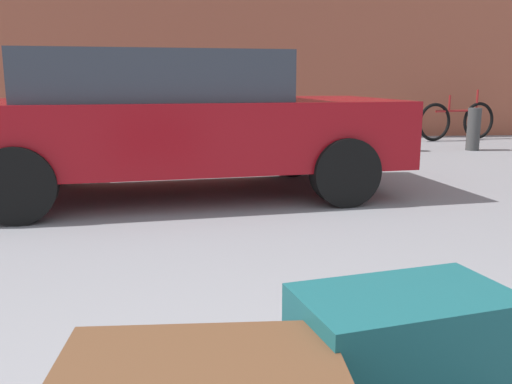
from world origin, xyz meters
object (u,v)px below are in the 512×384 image
(bollard_kerb_mid, at_px, (474,129))
(bollard_kerb_near, at_px, (390,130))
(parked_car, at_px, (174,120))
(bicycle_leaning, at_px, (457,121))
(duffel_bag_teal_stacked_top, at_px, (403,346))

(bollard_kerb_mid, bearing_deg, bollard_kerb_near, 180.00)
(parked_car, height_order, bicycle_leaning, parked_car)
(bicycle_leaning, bearing_deg, bollard_kerb_near, -140.08)
(bicycle_leaning, bearing_deg, parked_car, -137.24)
(bicycle_leaning, xyz_separation_m, bollard_kerb_near, (-1.83, -1.53, -0.02))
(bollard_kerb_near, relative_size, bollard_kerb_mid, 1.00)
(bollard_kerb_mid, bearing_deg, duffel_bag_teal_stacked_top, -117.40)
(duffel_bag_teal_stacked_top, distance_m, parked_car, 4.41)
(bicycle_leaning, height_order, bollard_kerb_mid, bicycle_leaning)
(bollard_kerb_near, bearing_deg, bicycle_leaning, 39.92)
(parked_car, relative_size, bicycle_leaning, 2.63)
(duffel_bag_teal_stacked_top, relative_size, bollard_kerb_mid, 0.79)
(bollard_kerb_mid, bearing_deg, bicycle_leaning, 74.73)
(parked_car, height_order, bollard_kerb_mid, parked_car)
(duffel_bag_teal_stacked_top, height_order, bollard_kerb_near, bollard_kerb_near)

